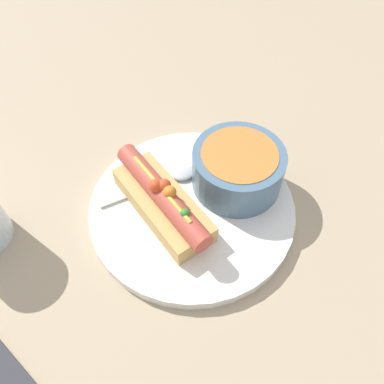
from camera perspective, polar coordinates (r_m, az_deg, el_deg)
The scene contains 5 objects.
ground_plane at distance 0.51m, azimuth -0.00°, elevation -2.96°, with size 4.00×4.00×0.00m, color tan.
dinner_plate at distance 0.50m, azimuth -0.00°, elevation -2.45°, with size 0.27×0.27×0.02m.
hot_dog at distance 0.47m, azimuth -4.51°, elevation -1.32°, with size 0.18×0.07×0.06m.
soup_bowl at distance 0.50m, azimuth 6.86°, elevation 3.95°, with size 0.12×0.12×0.06m.
spoon at distance 0.52m, azimuth -3.10°, elevation 2.11°, with size 0.03×0.14×0.01m.
Camera 1 is at (0.24, -0.15, 0.42)m, focal length 35.00 mm.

